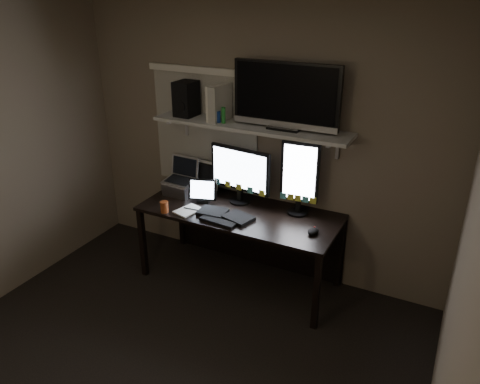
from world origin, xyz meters
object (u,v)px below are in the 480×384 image
Objects in this scene: cup at (164,207)px; speaker at (186,99)px; keyboard at (225,215)px; tablet at (203,191)px; laptop at (179,178)px; monitor_landscape at (240,175)px; tv at (286,96)px; mouse at (313,231)px; desk at (245,223)px; monitor_portrait at (300,178)px; game_console at (219,103)px.

speaker is at bearing 96.64° from cup.
keyboard is 1.93× the size of tablet.
laptop is 1.09× the size of speaker.
tv reaches higher than monitor_landscape.
speaker is at bearing 173.78° from mouse.
monitor_landscape is at bearing 44.60° from cup.
monitor_landscape is 0.42m from keyboard.
monitor_landscape is 1.95× the size of speaker.
desk is 2.68× the size of monitor_portrait.
game_console is at bearing 169.97° from mouse.
desk is 2.91× the size of monitor_landscape.
desk is at bearing 169.45° from mouse.
speaker is (-0.57, 0.03, 0.64)m from monitor_landscape.
cup is (-1.31, -0.22, 0.03)m from mouse.
cup is at bearing -128.31° from monitor_landscape.
tv reaches higher than speaker.
cup is (-1.07, -0.52, -0.28)m from monitor_portrait.
monitor_portrait is (0.56, 0.02, 0.06)m from monitor_landscape.
speaker reaches higher than monitor_portrait.
desk is at bearing 36.99° from cup.
monitor_landscape is 0.67× the size of tv.
cup is at bearing -81.42° from speaker.
game_console is (-0.78, 0.00, 0.57)m from monitor_portrait.
monitor_landscape is 5.05× the size of mouse.
laptop is (-1.16, -0.13, -0.16)m from monitor_portrait.
monitor_landscape reaches higher than laptop.
monitor_portrait reaches higher than desk.
laptop is 0.38× the size of tv.
laptop is at bearing -175.86° from desk.
game_console is (-0.30, 0.08, 1.09)m from desk.
tablet is 0.29× the size of tv.
monitor_landscape is 1.95× the size of game_console.
tv is (0.71, 0.20, 0.91)m from tablet.
tv reaches higher than desk.
monitor_landscape is at bearing 146.71° from desk.
keyboard is 1.13m from speaker.
tv is 2.90× the size of game_console.
monitor_portrait is 0.50m from mouse.
tv is (0.91, 0.54, 0.97)m from cup.
tablet is at bearing -165.05° from desk.
mouse is at bearing -16.77° from desk.
monitor_portrait is 2.12× the size of speaker.
speaker reaches higher than laptop.
desk is at bearing -175.09° from monitor_portrait.
cup is (-0.53, -0.17, 0.04)m from keyboard.
mouse is at bearing -11.58° from monitor_landscape.
cup reaches higher than mouse.
keyboard is (0.02, -0.33, -0.26)m from monitor_landscape.
keyboard is at bearing -79.12° from monitor_landscape.
desk is 5.22× the size of laptop.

